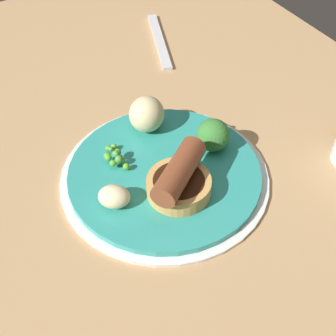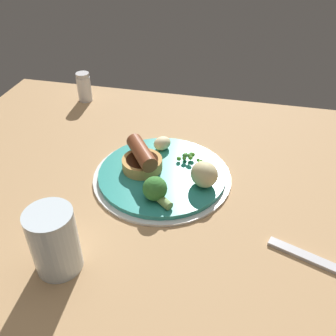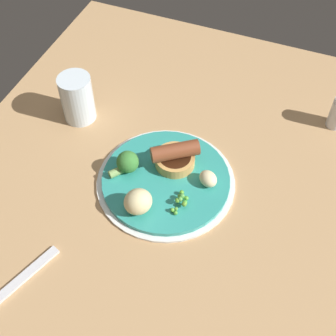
# 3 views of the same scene
# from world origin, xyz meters

# --- Properties ---
(dining_table) EXTENTS (1.10, 0.80, 0.03)m
(dining_table) POSITION_xyz_m (0.00, 0.00, 0.01)
(dining_table) COLOR tan
(dining_table) RESTS_ON ground
(dinner_plate) EXTENTS (0.27, 0.27, 0.01)m
(dinner_plate) POSITION_xyz_m (-0.04, 0.03, 0.04)
(dinner_plate) COLOR silver
(dinner_plate) RESTS_ON dining_table
(sausage_pudding) EXTENTS (0.08, 0.09, 0.05)m
(sausage_pudding) POSITION_xyz_m (-0.08, 0.03, 0.07)
(sausage_pudding) COLOR tan
(sausage_pudding) RESTS_ON dinner_plate
(pea_pile) EXTENTS (0.05, 0.03, 0.02)m
(pea_pile) POSITION_xyz_m (0.01, 0.08, 0.05)
(pea_pile) COLOR #569534
(pea_pile) RESTS_ON dinner_plate
(broccoli_floret_near) EXTENTS (0.06, 0.05, 0.04)m
(broccoli_floret_near) POSITION_xyz_m (-0.03, -0.05, 0.06)
(broccoli_floret_near) COLOR #387A33
(broccoli_floret_near) RESTS_ON dinner_plate
(potato_chunk_0) EXTENTS (0.05, 0.05, 0.03)m
(potato_chunk_0) POSITION_xyz_m (-0.05, 0.11, 0.06)
(potato_chunk_0) COLOR beige
(potato_chunk_0) RESTS_ON dinner_plate
(potato_chunk_2) EXTENTS (0.07, 0.07, 0.05)m
(potato_chunk_2) POSITION_xyz_m (0.05, 0.01, 0.07)
(potato_chunk_2) COLOR beige
(potato_chunk_2) RESTS_ON dinner_plate
(fork) EXTENTS (0.17, 0.08, 0.01)m
(fork) POSITION_xyz_m (0.26, -0.12, 0.03)
(fork) COLOR silver
(fork) RESTS_ON dining_table
(drinking_glass) EXTENTS (0.07, 0.07, 0.11)m
(drinking_glass) POSITION_xyz_m (-0.14, -0.21, 0.08)
(drinking_glass) COLOR silver
(drinking_glass) RESTS_ON dining_table
(salt_shaker) EXTENTS (0.04, 0.04, 0.08)m
(salt_shaker) POSITION_xyz_m (-0.31, 0.31, 0.07)
(salt_shaker) COLOR silver
(salt_shaker) RESTS_ON dining_table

